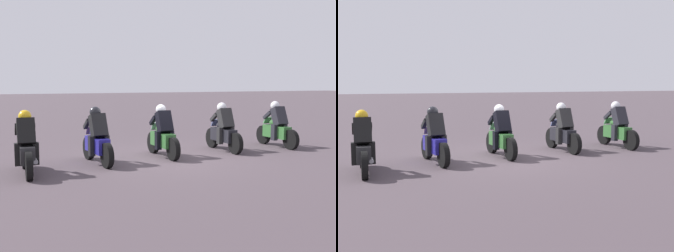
% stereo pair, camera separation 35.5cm
% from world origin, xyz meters
% --- Properties ---
extents(ground_plane, '(120.00, 120.00, 0.00)m').
position_xyz_m(ground_plane, '(0.00, 0.00, 0.00)').
color(ground_plane, '#483D43').
extents(rider_lane_a, '(2.04, 0.55, 1.51)m').
position_xyz_m(rider_lane_a, '(0.58, -4.14, 0.62)').
color(rider_lane_a, black).
rests_on(rider_lane_a, ground_plane).
extents(rider_lane_b, '(2.04, 0.55, 1.51)m').
position_xyz_m(rider_lane_b, '(0.51, -2.09, 0.62)').
color(rider_lane_b, black).
rests_on(rider_lane_b, ground_plane).
extents(rider_lane_c, '(2.04, 0.55, 1.51)m').
position_xyz_m(rider_lane_c, '(0.24, 0.06, 0.62)').
color(rider_lane_c, black).
rests_on(rider_lane_c, ground_plane).
extents(rider_lane_d, '(2.04, 0.58, 1.51)m').
position_xyz_m(rider_lane_d, '(-0.06, 2.03, 0.62)').
color(rider_lane_d, black).
rests_on(rider_lane_d, ground_plane).
extents(rider_lane_e, '(2.04, 0.54, 1.51)m').
position_xyz_m(rider_lane_e, '(-0.72, 3.86, 0.62)').
color(rider_lane_e, black).
rests_on(rider_lane_e, ground_plane).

